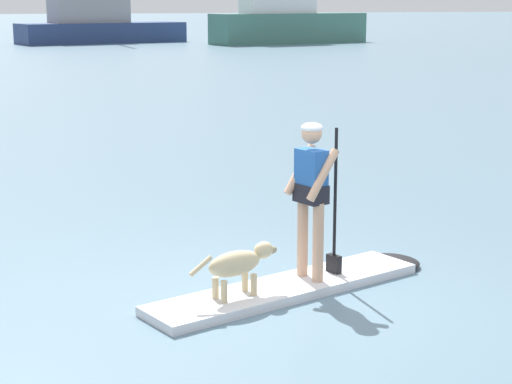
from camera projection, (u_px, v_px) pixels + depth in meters
The scene contains 6 objects.
ground_plane at pixel (286, 293), 9.30m from camera, with size 400.00×400.00×0.00m, color slate.
paddleboard at pixel (302, 284), 9.42m from camera, with size 3.58×1.76×0.10m.
person_paddler at pixel (312, 189), 9.27m from camera, with size 0.67×0.58×1.71m.
dog at pixel (239, 264), 8.84m from camera, with size 1.05×0.43×0.52m.
moored_boat_starboard at pixel (99, 26), 63.35m from camera, with size 12.60×6.17×11.16m.
moored_boat_far_starboard at pixel (286, 19), 62.73m from camera, with size 12.31×5.49×5.20m.
Camera 1 is at (-3.12, -8.28, 3.07)m, focal length 60.86 mm.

